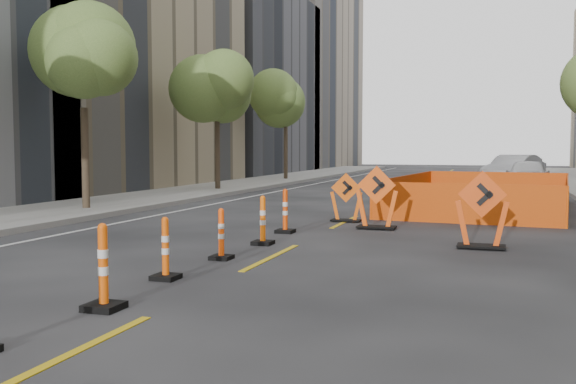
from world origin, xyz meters
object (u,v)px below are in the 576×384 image
(channelizer_5, at_px, (263,220))
(chevron_sign_left, at_px, (346,197))
(parked_car_near, at_px, (528,176))
(parked_car_mid, at_px, (514,170))
(channelizer_2, at_px, (103,267))
(parked_car_far, at_px, (524,169))
(chevron_sign_right, at_px, (482,210))
(channelizer_4, at_px, (221,234))
(chevron_sign_center, at_px, (377,198))
(channelizer_6, at_px, (285,211))
(channelizer_3, at_px, (165,248))

(channelizer_5, distance_m, chevron_sign_left, 4.70)
(parked_car_near, xyz_separation_m, parked_car_mid, (-0.47, 6.33, 0.06))
(channelizer_2, xyz_separation_m, parked_car_mid, (5.49, 30.20, 0.27))
(parked_car_far, bearing_deg, channelizer_2, -90.41)
(chevron_sign_left, bearing_deg, chevron_sign_right, -56.69)
(channelizer_4, distance_m, channelizer_5, 1.92)
(chevron_sign_center, bearing_deg, parked_car_far, 81.44)
(chevron_sign_center, xyz_separation_m, parked_car_near, (4.14, 14.77, -0.03))
(channelizer_6, xyz_separation_m, parked_car_mid, (5.63, 22.52, 0.29))
(parked_car_near, xyz_separation_m, parked_car_far, (0.23, 11.83, -0.08))
(chevron_sign_right, bearing_deg, channelizer_4, -149.36)
(channelizer_2, bearing_deg, channelizer_4, 91.46)
(channelizer_2, height_order, channelizer_4, channelizer_2)
(channelizer_5, xyz_separation_m, chevron_sign_right, (4.42, 0.90, 0.27))
(chevron_sign_center, bearing_deg, chevron_sign_left, 130.74)
(channelizer_2, relative_size, chevron_sign_center, 0.70)
(chevron_sign_left, distance_m, parked_car_far, 25.88)
(channelizer_6, xyz_separation_m, parked_car_far, (6.33, 28.02, 0.16))
(chevron_sign_left, bearing_deg, parked_car_mid, 65.23)
(channelizer_2, relative_size, channelizer_6, 1.04)
(channelizer_5, relative_size, chevron_sign_left, 0.77)
(channelizer_6, bearing_deg, channelizer_3, -90.42)
(channelizer_4, bearing_deg, channelizer_3, -92.58)
(channelizer_2, distance_m, channelizer_6, 7.68)
(channelizer_2, relative_size, parked_car_near, 0.25)
(channelizer_2, distance_m, chevron_sign_left, 10.43)
(channelizer_6, bearing_deg, chevron_sign_center, 35.94)
(chevron_sign_center, bearing_deg, channelizer_5, -117.78)
(chevron_sign_left, xyz_separation_m, parked_car_mid, (4.76, 19.80, 0.15))
(channelizer_3, height_order, parked_car_mid, parked_car_mid)
(parked_car_mid, bearing_deg, channelizer_3, -78.02)
(parked_car_mid, bearing_deg, channelizer_4, -78.65)
(chevron_sign_left, xyz_separation_m, parked_car_near, (5.23, 13.47, 0.09))
(parked_car_far, bearing_deg, chevron_sign_center, -89.90)
(channelizer_6, relative_size, chevron_sign_center, 0.67)
(channelizer_5, distance_m, parked_car_far, 30.58)
(channelizer_6, distance_m, parked_car_far, 28.73)
(channelizer_6, relative_size, parked_car_near, 0.24)
(chevron_sign_left, relative_size, parked_car_near, 0.30)
(channelizer_4, height_order, parked_car_mid, parked_car_mid)
(parked_car_mid, bearing_deg, chevron_sign_left, -80.20)
(parked_car_far, bearing_deg, parked_car_near, -81.71)
(chevron_sign_center, distance_m, parked_car_mid, 21.42)
(chevron_sign_left, distance_m, parked_car_near, 14.45)
(channelizer_6, xyz_separation_m, chevron_sign_right, (4.56, -1.03, 0.26))
(parked_car_far, bearing_deg, chevron_sign_left, -92.75)
(chevron_sign_center, bearing_deg, parked_car_mid, 80.91)
(chevron_sign_center, xyz_separation_m, chevron_sign_right, (2.60, -2.45, -0.01))
(channelizer_6, height_order, parked_car_mid, parked_car_mid)
(channelizer_4, bearing_deg, parked_car_near, 73.19)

